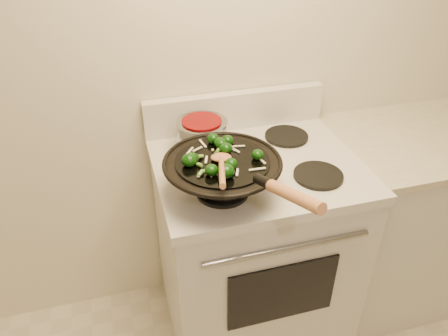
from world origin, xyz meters
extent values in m
plane|color=silver|center=(0.00, 1.50, 1.30)|extent=(3.50, 0.00, 3.50)
cube|color=silver|center=(-0.12, 1.17, 0.44)|extent=(0.76, 0.64, 0.88)
cube|color=silver|center=(-0.12, 1.17, 0.90)|extent=(0.78, 0.66, 0.04)
cube|color=silver|center=(-0.12, 1.47, 1.00)|extent=(0.78, 0.05, 0.16)
cylinder|color=gray|center=(-0.12, 0.84, 0.78)|extent=(0.60, 0.02, 0.02)
cube|color=black|center=(-0.12, 0.84, 0.55)|extent=(0.42, 0.01, 0.28)
cylinder|color=black|center=(-0.30, 1.02, 0.93)|extent=(0.18, 0.18, 0.01)
cylinder|color=black|center=(0.06, 1.02, 0.93)|extent=(0.18, 0.18, 0.01)
cylinder|color=black|center=(-0.30, 1.32, 0.93)|extent=(0.18, 0.18, 0.01)
cylinder|color=black|center=(0.06, 1.32, 0.93)|extent=(0.18, 0.18, 0.01)
cube|color=silver|center=(0.70, 1.20, 0.44)|extent=(0.84, 0.60, 0.88)
cube|color=beige|center=(0.70, 1.20, 0.90)|extent=(0.86, 0.62, 0.03)
torus|color=black|center=(-0.30, 1.02, 1.05)|extent=(0.40, 0.40, 0.01)
cylinder|color=black|center=(-0.30, 1.02, 1.05)|extent=(0.31, 0.31, 0.01)
cylinder|color=black|center=(-0.23, 0.81, 1.10)|extent=(0.05, 0.07, 0.05)
cylinder|color=#AE6E44|center=(-0.20, 0.68, 1.13)|extent=(0.09, 0.21, 0.08)
ellipsoid|color=black|center=(-0.18, 1.00, 1.07)|extent=(0.04, 0.04, 0.03)
cylinder|color=#3F7329|center=(-0.17, 1.00, 1.06)|extent=(0.02, 0.02, 0.02)
ellipsoid|color=black|center=(-0.27, 1.06, 1.07)|extent=(0.04, 0.04, 0.04)
ellipsoid|color=black|center=(-0.28, 1.10, 1.07)|extent=(0.04, 0.04, 0.03)
ellipsoid|color=black|center=(-0.25, 1.12, 1.07)|extent=(0.04, 0.04, 0.04)
cylinder|color=#3F7329|center=(-0.24, 1.12, 1.06)|extent=(0.02, 0.02, 0.01)
ellipsoid|color=black|center=(-0.35, 0.95, 1.07)|extent=(0.04, 0.04, 0.04)
ellipsoid|color=black|center=(-0.30, 1.14, 1.07)|extent=(0.04, 0.04, 0.04)
ellipsoid|color=black|center=(-0.31, 0.93, 1.07)|extent=(0.05, 0.05, 0.04)
cylinder|color=#3F7329|center=(-0.30, 0.93, 1.06)|extent=(0.02, 0.02, 0.02)
ellipsoid|color=black|center=(-0.41, 1.02, 1.07)|extent=(0.05, 0.05, 0.04)
ellipsoid|color=black|center=(-0.28, 1.11, 1.07)|extent=(0.04, 0.04, 0.04)
ellipsoid|color=black|center=(-0.40, 1.03, 1.07)|extent=(0.04, 0.04, 0.04)
cylinder|color=#3F7329|center=(-0.38, 1.03, 1.06)|extent=(0.02, 0.02, 0.02)
ellipsoid|color=black|center=(-0.28, 0.97, 1.07)|extent=(0.04, 0.04, 0.03)
cube|color=white|center=(-0.17, 0.98, 1.06)|extent=(0.02, 0.04, 0.00)
cube|color=white|center=(-0.22, 1.09, 1.06)|extent=(0.04, 0.01, 0.00)
cube|color=white|center=(-0.25, 1.09, 1.06)|extent=(0.01, 0.05, 0.00)
cube|color=white|center=(-0.31, 0.98, 1.06)|extent=(0.01, 0.04, 0.00)
cube|color=white|center=(-0.29, 1.06, 1.06)|extent=(0.04, 0.03, 0.00)
cube|color=white|center=(-0.35, 1.03, 1.06)|extent=(0.02, 0.04, 0.00)
cube|color=white|center=(-0.34, 1.14, 1.06)|extent=(0.02, 0.06, 0.00)
cube|color=white|center=(-0.38, 0.96, 1.06)|extent=(0.04, 0.04, 0.00)
cube|color=white|center=(-0.39, 1.10, 1.06)|extent=(0.04, 0.05, 0.00)
cube|color=white|center=(-0.27, 0.94, 1.06)|extent=(0.02, 0.04, 0.00)
cube|color=white|center=(-0.24, 1.07, 1.06)|extent=(0.02, 0.04, 0.00)
cube|color=white|center=(-0.21, 0.94, 1.06)|extent=(0.06, 0.01, 0.00)
cube|color=white|center=(-0.36, 1.11, 1.06)|extent=(0.04, 0.03, 0.00)
cylinder|color=#5F9E33|center=(-0.38, 1.00, 1.06)|extent=(0.03, 0.02, 0.02)
cylinder|color=#5F9E33|center=(-0.31, 0.96, 1.06)|extent=(0.02, 0.03, 0.02)
cylinder|color=#5F9E33|center=(-0.39, 0.96, 1.06)|extent=(0.02, 0.03, 0.02)
cylinder|color=#5F9E33|center=(-0.36, 1.05, 1.06)|extent=(0.03, 0.03, 0.02)
cylinder|color=#5F9E33|center=(-0.28, 1.09, 1.06)|extent=(0.03, 0.03, 0.02)
cylinder|color=#5F9E33|center=(-0.30, 1.07, 1.06)|extent=(0.03, 0.02, 0.01)
sphere|color=beige|center=(-0.31, 1.09, 1.06)|extent=(0.01, 0.01, 0.01)
sphere|color=beige|center=(-0.36, 0.94, 1.06)|extent=(0.01, 0.01, 0.01)
sphere|color=beige|center=(-0.28, 0.97, 1.06)|extent=(0.01, 0.01, 0.01)
sphere|color=beige|center=(-0.26, 1.11, 1.06)|extent=(0.01, 0.01, 0.01)
ellipsoid|color=#AE6E44|center=(-0.30, 1.02, 1.06)|extent=(0.08, 0.07, 0.02)
cylinder|color=#AE6E44|center=(-0.34, 0.88, 1.11)|extent=(0.09, 0.27, 0.10)
cylinder|color=gray|center=(-0.30, 1.32, 0.99)|extent=(0.20, 0.20, 0.11)
cylinder|color=#6A0506|center=(-0.30, 1.32, 1.05)|extent=(0.16, 0.16, 0.01)
cylinder|color=black|center=(-0.31, 1.16, 1.04)|extent=(0.03, 0.12, 0.02)
camera|label=1|loc=(-0.62, -0.14, 1.82)|focal=35.00mm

